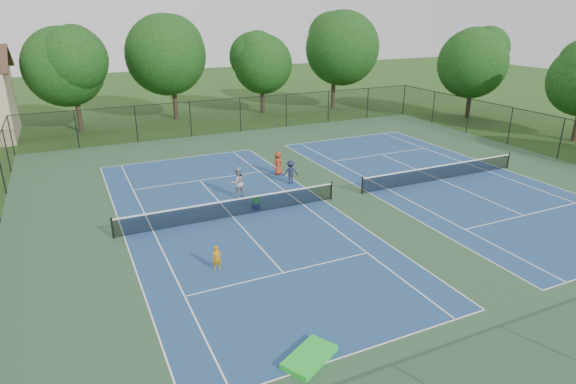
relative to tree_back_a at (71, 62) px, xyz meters
name	(u,v)px	position (x,y,z in m)	size (l,w,h in m)	color
ground	(347,196)	(13.00, -24.00, -6.04)	(140.00, 140.00, 0.00)	#234716
court_pad	(347,196)	(13.00, -24.00, -6.03)	(36.00, 36.00, 0.01)	#2C4E2D
tennis_court_left	(233,215)	(6.00, -24.00, -5.94)	(12.00, 23.83, 1.07)	navy
tennis_court_right	(440,178)	(20.00, -24.00, -5.94)	(12.00, 23.83, 1.07)	navy
perimeter_fence	(348,170)	(13.00, -24.00, -4.44)	(36.08, 36.08, 3.02)	black
tree_back_a	(71,62)	(0.00, 0.00, 0.00)	(6.80, 6.80, 9.15)	#2D2116
tree_back_b	(171,51)	(9.00, 2.00, 0.56)	(7.60, 7.60, 10.03)	#2D2116
tree_back_c	(262,60)	(18.00, 1.00, -0.56)	(6.00, 6.00, 8.40)	#2D2116
tree_back_d	(335,45)	(26.00, 0.00, 0.79)	(7.80, 7.80, 10.37)	#2D2116
tree_side_e	(475,58)	(36.00, -10.00, -0.23)	(6.60, 6.60, 8.87)	#2D2116
child_player	(217,258)	(3.63, -28.97, -5.49)	(0.40, 0.26, 1.09)	orange
instructor	(238,182)	(7.22, -21.44, -5.12)	(0.89, 0.70, 1.84)	#9C9C9F
bystander_b	(291,172)	(11.03, -20.52, -5.30)	(0.96, 0.55, 1.49)	#1C1E3E
bystander_c	(278,163)	(11.04, -18.61, -5.26)	(0.76, 0.50, 1.56)	#9A341C
ball_crate	(256,206)	(7.51, -23.54, -5.87)	(0.38, 0.28, 0.33)	navy
ball_hopper	(256,200)	(7.51, -23.54, -5.51)	(0.34, 0.26, 0.40)	green
green_tarp	(309,357)	(4.52, -35.54, -5.93)	(1.79, 0.98, 0.20)	green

